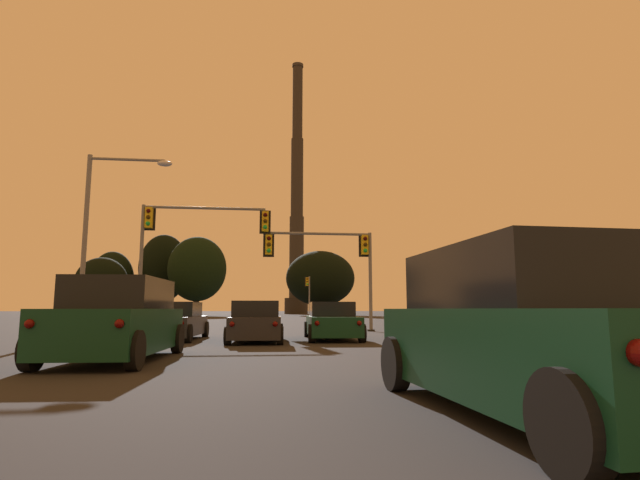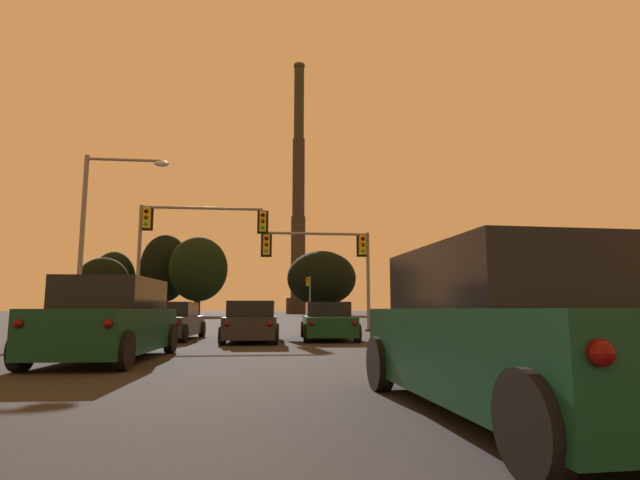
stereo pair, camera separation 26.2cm
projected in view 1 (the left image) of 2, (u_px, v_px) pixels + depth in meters
name	position (u px, v px, depth m)	size (l,w,h in m)	color
suv_right_lane_third	(529.00, 332.00, 5.51)	(2.28, 4.97, 1.86)	#0F3823
sedan_right_lane_front	(332.00, 322.00, 19.22)	(2.20, 4.78, 1.43)	#0F3823
hatchback_center_lane_front	(256.00, 323.00, 17.67)	(2.05, 4.16, 1.44)	#232328
sedan_left_lane_front	(175.00, 322.00, 19.06)	(2.19, 4.78, 1.43)	#232328
suv_left_lane_second	(119.00, 320.00, 11.34)	(2.31, 4.98, 1.86)	#0F3823
traffic_light_far_right	(308.00, 291.00, 62.93)	(0.78, 0.50, 5.27)	slate
traffic_light_overhead_right	(334.00, 255.00, 26.51)	(5.91, 0.50, 5.24)	slate
traffic_light_overhead_left	(186.00, 234.00, 25.46)	(6.66, 0.50, 6.43)	slate
street_lamp	(101.00, 221.00, 21.11)	(3.55, 0.36, 7.73)	slate
smokestack	(297.00, 212.00, 120.07)	(5.50, 5.50, 62.10)	#2B2722
treeline_far_left	(320.00, 278.00, 93.56)	(12.92, 11.62, 12.04)	black
treeline_center_left	(164.00, 268.00, 91.93)	(8.90, 8.01, 14.89)	black
treeline_left_mid	(112.00, 281.00, 90.61)	(7.74, 6.96, 11.63)	black
treeline_far_right	(101.00, 282.00, 80.26)	(8.17, 7.36, 9.46)	black
treeline_right_mid	(197.00, 269.00, 85.37)	(9.90, 8.91, 13.53)	black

